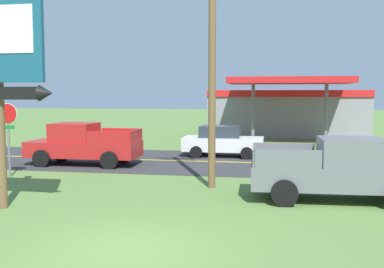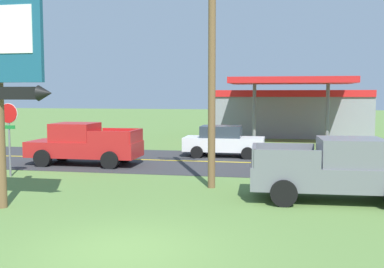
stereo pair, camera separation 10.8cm
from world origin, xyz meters
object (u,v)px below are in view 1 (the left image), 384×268
stop_sign (8,126)px  gas_station (287,111)px  utility_pole (212,43)px  pickup_grey_parked_on_lawn (338,170)px  pickup_red_on_road (83,144)px  car_white_near_lane (223,141)px

stop_sign → gas_station: bearing=61.1°
utility_pole → pickup_grey_parked_on_lawn: 5.95m
pickup_red_on_road → car_white_near_lane: size_ratio=1.24×
stop_sign → pickup_grey_parked_on_lawn: stop_sign is taller
pickup_grey_parked_on_lawn → car_white_near_lane: pickup_grey_parked_on_lawn is taller
utility_pole → pickup_red_on_road: (-6.67, 4.15, -4.10)m
gas_station → stop_sign: bearing=-118.9°
utility_pole → pickup_red_on_road: 8.86m
utility_pole → gas_station: 21.70m
gas_station → pickup_red_on_road: size_ratio=2.31×
stop_sign → gas_station: size_ratio=0.25×
pickup_red_on_road → utility_pole: bearing=-31.9°
gas_station → pickup_grey_parked_on_lawn: bearing=-87.3°
gas_station → pickup_red_on_road: (-9.74, -17.10, -0.98)m
pickup_grey_parked_on_lawn → car_white_near_lane: (-4.68, 9.42, -0.13)m
pickup_red_on_road → car_white_near_lane: bearing=33.2°
gas_station → pickup_grey_parked_on_lawn: (1.06, -22.52, -0.98)m
gas_station → pickup_red_on_road: 19.71m
utility_pole → car_white_near_lane: (-0.55, 8.15, -4.23)m
gas_station → car_white_near_lane: bearing=-105.4°
stop_sign → gas_station: gas_station is taller
gas_station → pickup_grey_parked_on_lawn: gas_station is taller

